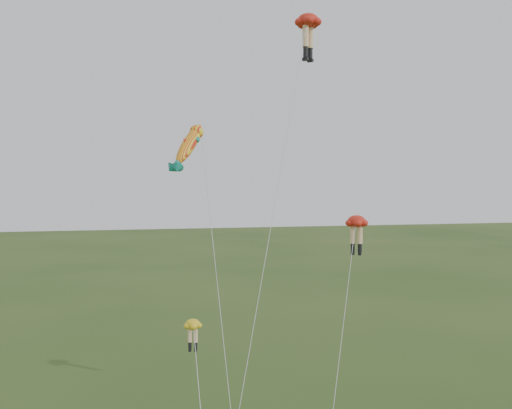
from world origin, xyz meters
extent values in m
ellipsoid|color=red|center=(4.77, 7.55, 24.54)|extent=(2.39, 2.39, 0.85)
cylinder|color=#FBCB94|center=(4.57, 7.39, 23.54)|extent=(0.38, 0.38, 1.30)
cylinder|color=black|center=(4.57, 7.39, 22.57)|extent=(0.29, 0.29, 0.65)
cube|color=black|center=(4.57, 7.39, 22.15)|extent=(0.40, 0.43, 0.19)
cylinder|color=#FBCB94|center=(4.97, 7.71, 23.54)|extent=(0.38, 0.38, 1.30)
cylinder|color=black|center=(4.97, 7.71, 22.57)|extent=(0.29, 0.29, 0.65)
cube|color=black|center=(4.97, 7.71, 22.15)|extent=(0.40, 0.43, 0.19)
cylinder|color=silver|center=(1.30, 2.83, 12.59)|extent=(6.99, 9.49, 24.75)
ellipsoid|color=red|center=(7.56, 6.41, 12.26)|extent=(1.98, 1.98, 0.72)
cylinder|color=#FBCB94|center=(7.37, 6.53, 11.41)|extent=(0.32, 0.32, 1.09)
cylinder|color=black|center=(7.37, 6.53, 10.59)|extent=(0.25, 0.25, 0.55)
cube|color=black|center=(7.37, 6.53, 10.24)|extent=(0.32, 0.36, 0.16)
cylinder|color=#FBCB94|center=(7.74, 6.29, 11.41)|extent=(0.32, 0.32, 1.09)
cylinder|color=black|center=(7.74, 6.29, 10.59)|extent=(0.25, 0.25, 0.55)
cube|color=black|center=(7.74, 6.29, 10.24)|extent=(0.32, 0.36, 0.16)
cylinder|color=silver|center=(5.09, 2.37, 6.41)|extent=(4.98, 8.11, 12.40)
ellipsoid|color=yellow|center=(-3.21, 0.11, 8.05)|extent=(1.12, 1.12, 0.45)
cylinder|color=#FBCB94|center=(-3.34, 0.15, 7.52)|extent=(0.20, 0.20, 0.68)
cylinder|color=black|center=(-3.34, 0.15, 7.01)|extent=(0.15, 0.15, 0.34)
cube|color=black|center=(-3.34, 0.15, 6.79)|extent=(0.17, 0.22, 0.10)
cylinder|color=#FBCB94|center=(-3.08, 0.07, 7.52)|extent=(0.20, 0.20, 0.68)
cylinder|color=black|center=(-3.08, 0.07, 7.01)|extent=(0.15, 0.15, 0.34)
cube|color=black|center=(-3.08, 0.07, 6.79)|extent=(0.17, 0.22, 0.10)
ellipsoid|color=yellow|center=(-2.56, 7.40, 16.89)|extent=(2.65, 2.80, 3.00)
sphere|color=yellow|center=(-2.56, 7.40, 16.89)|extent=(1.52, 1.55, 1.27)
cone|color=#148775|center=(-2.56, 7.40, 16.89)|extent=(1.33, 1.36, 1.20)
cone|color=#148775|center=(-2.56, 7.40, 16.89)|extent=(1.33, 1.36, 1.20)
cone|color=#148775|center=(-2.56, 7.40, 16.89)|extent=(0.75, 0.77, 0.67)
cone|color=#148775|center=(-2.56, 7.40, 16.89)|extent=(0.75, 0.77, 0.67)
cone|color=red|center=(-2.56, 7.40, 16.89)|extent=(0.77, 0.79, 0.66)
cylinder|color=silver|center=(-1.83, 3.53, 8.55)|extent=(1.49, 7.78, 16.68)
camera|label=1|loc=(-6.11, -26.19, 14.70)|focal=40.00mm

